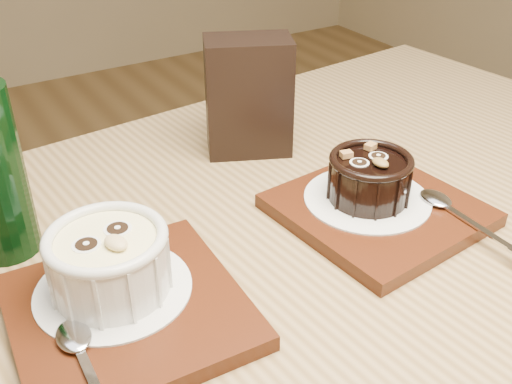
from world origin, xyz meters
The scene contains 10 objects.
table centered at (-0.21, -0.15, 0.66)m, with size 1.27×0.91×0.75m.
tray_left centered at (-0.35, -0.10, 0.76)m, with size 0.18×0.18×0.01m, color #461C0B.
doily_left centered at (-0.35, -0.08, 0.77)m, with size 0.13×0.13×0.00m, color white.
ramekin_white centered at (-0.35, -0.08, 0.80)m, with size 0.10×0.10×0.06m.
spoon_left centered at (-0.39, -0.15, 0.77)m, with size 0.03×0.13×0.01m, color silver, non-canonical shape.
tray_right centered at (-0.07, -0.10, 0.76)m, with size 0.18×0.18×0.01m, color #461C0B.
doily_right centered at (-0.08, -0.08, 0.77)m, with size 0.13×0.13×0.00m, color white.
ramekin_dark centered at (-0.08, -0.08, 0.79)m, with size 0.08×0.08×0.05m.
spoon_right centered at (-0.02, -0.16, 0.77)m, with size 0.03×0.13×0.01m, color silver, non-canonical shape.
condiment_stand centered at (-0.11, 0.10, 0.82)m, with size 0.10×0.06×0.14m, color black.
Camera 1 is at (-0.45, -0.47, 1.10)m, focal length 42.00 mm.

